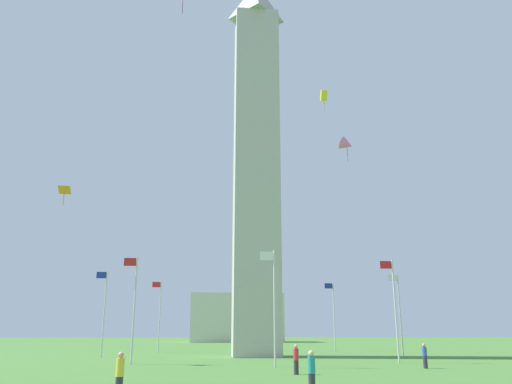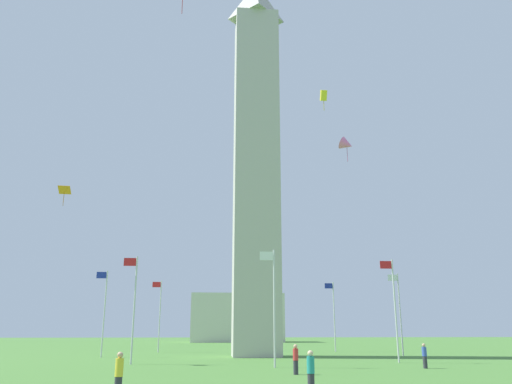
% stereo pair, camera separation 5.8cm
% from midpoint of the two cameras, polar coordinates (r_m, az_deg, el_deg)
% --- Properties ---
extents(ground_plane, '(260.00, 260.00, 0.00)m').
position_cam_midpoint_polar(ground_plane, '(52.33, -0.03, -18.12)').
color(ground_plane, '#477A33').
extents(obelisk_monument, '(4.75, 4.75, 43.15)m').
position_cam_midpoint_polar(obelisk_monument, '(55.61, -0.03, 4.67)').
color(obelisk_monument, '#B7B2A8').
rests_on(obelisk_monument, ground).
extents(flagpole_n, '(1.12, 0.14, 8.30)m').
position_cam_midpoint_polar(flagpole_n, '(53.12, -16.84, -12.55)').
color(flagpole_n, silver).
rests_on(flagpole_n, ground).
extents(flagpole_ne, '(1.12, 0.14, 8.30)m').
position_cam_midpoint_polar(flagpole_ne, '(41.93, -13.69, -12.19)').
color(flagpole_ne, silver).
rests_on(flagpole_ne, ground).
extents(flagpole_e, '(1.12, 0.14, 8.30)m').
position_cam_midpoint_polar(flagpole_e, '(37.39, 1.97, -12.27)').
color(flagpole_e, silver).
rests_on(flagpole_e, ground).
extents(flagpole_se, '(1.12, 0.14, 8.30)m').
position_cam_midpoint_polar(flagpole_se, '(44.19, 15.34, -12.22)').
color(flagpole_se, silver).
rests_on(flagpole_se, ground).
extents(flagpole_s, '(1.12, 0.14, 8.30)m').
position_cam_midpoint_polar(flagpole_s, '(55.66, 15.88, -12.71)').
color(flagpole_s, silver).
rests_on(flagpole_s, ground).
extents(flagpole_sw, '(1.12, 0.14, 8.30)m').
position_cam_midpoint_polar(flagpole_sw, '(64.51, 8.73, -13.39)').
color(flagpole_sw, silver).
rests_on(flagpole_sw, ground).
extents(flagpole_w, '(1.12, 0.14, 8.30)m').
position_cam_midpoint_polar(flagpole_w, '(67.24, -1.25, -13.62)').
color(flagpole_w, silver).
rests_on(flagpole_w, ground).
extents(flagpole_nw, '(1.12, 0.14, 8.30)m').
position_cam_midpoint_polar(flagpole_nw, '(62.98, -10.91, -13.25)').
color(flagpole_nw, silver).
rests_on(flagpole_nw, ground).
extents(person_red_shirt, '(0.32, 0.32, 1.72)m').
position_cam_midpoint_polar(person_red_shirt, '(31.73, 4.50, -18.36)').
color(person_red_shirt, '#2D2D38').
rests_on(person_red_shirt, ground).
extents(person_blue_shirt, '(0.32, 0.32, 1.66)m').
position_cam_midpoint_polar(person_blue_shirt, '(38.38, 18.50, -17.17)').
color(person_blue_shirt, '#2D2D38').
rests_on(person_blue_shirt, ground).
extents(person_teal_shirt, '(0.32, 0.32, 1.73)m').
position_cam_midpoint_polar(person_teal_shirt, '(22.50, 6.23, -19.58)').
color(person_teal_shirt, '#2D2D38').
rests_on(person_teal_shirt, ground).
extents(person_yellow_shirt, '(0.32, 0.32, 1.73)m').
position_cam_midpoint_polar(person_yellow_shirt, '(21.58, -15.24, -19.35)').
color(person_yellow_shirt, '#2D2D38').
rests_on(person_yellow_shirt, ground).
extents(kite_pink_delta, '(1.71, 1.58, 2.22)m').
position_cam_midpoint_polar(kite_pink_delta, '(43.31, 10.21, 5.30)').
color(kite_pink_delta, pink).
extents(kite_orange_diamond, '(1.06, 0.95, 1.65)m').
position_cam_midpoint_polar(kite_orange_diamond, '(45.58, -20.87, 0.16)').
color(kite_orange_diamond, orange).
extents(kite_yellow_box, '(0.48, 0.81, 1.77)m').
position_cam_midpoint_polar(kite_yellow_box, '(41.01, 7.63, 10.76)').
color(kite_yellow_box, yellow).
extents(distant_building, '(19.78, 10.48, 10.15)m').
position_cam_midpoint_polar(distant_building, '(113.81, -2.23, -14.04)').
color(distant_building, beige).
rests_on(distant_building, ground).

